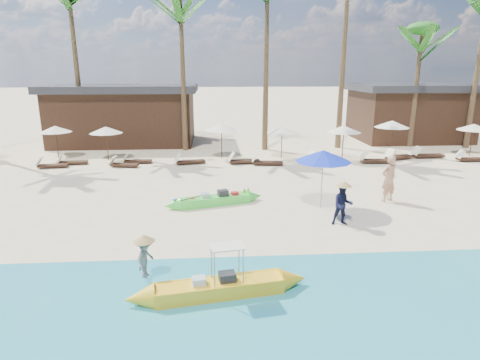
{
  "coord_description": "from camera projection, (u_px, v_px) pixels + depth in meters",
  "views": [
    {
      "loc": [
        -1.48,
        -13.34,
        5.37
      ],
      "look_at": [
        -0.42,
        2.0,
        1.14
      ],
      "focal_mm": 30.0,
      "sensor_mm": 36.0,
      "label": 1
    }
  ],
  "objects": [
    {
      "name": "tourist",
      "position": [
        389.0,
        179.0,
        16.7
      ],
      "size": [
        0.84,
        0.71,
        1.96
      ],
      "primitive_type": "imported",
      "rotation": [
        0.0,
        0.0,
        3.54
      ],
      "color": "tan",
      "rests_on": "ground"
    },
    {
      "name": "vendor_green",
      "position": [
        343.0,
        205.0,
        14.21
      ],
      "size": [
        0.78,
        0.63,
        1.5
      ],
      "primitive_type": "imported",
      "rotation": [
        0.0,
        0.0,
        -0.1
      ],
      "color": "black",
      "rests_on": "ground"
    },
    {
      "name": "palm_4",
      "position": [
        267.0,
        3.0,
        25.47
      ],
      "size": [
        2.08,
        2.08,
        11.7
      ],
      "color": "brown",
      "rests_on": "ground"
    },
    {
      "name": "lounger_6_left",
      "position": [
        242.0,
        160.0,
        23.67
      ],
      "size": [
        1.92,
        0.69,
        0.64
      ],
      "rotation": [
        0.0,
        0.0,
        0.06
      ],
      "color": "#362116",
      "rests_on": "ground"
    },
    {
      "name": "green_canoe",
      "position": [
        214.0,
        200.0,
        16.48
      ],
      "size": [
        4.56,
        1.55,
        0.59
      ],
      "rotation": [
        0.0,
        0.0,
        0.27
      ],
      "color": "#45E044",
      "rests_on": "ground"
    },
    {
      "name": "ground",
      "position": [
        255.0,
        225.0,
        14.36
      ],
      "size": [
        240.0,
        240.0,
        0.0
      ],
      "primitive_type": "plane",
      "color": "beige",
      "rests_on": "ground"
    },
    {
      "name": "resort_parasol_5",
      "position": [
        221.0,
        127.0,
        24.8
      ],
      "size": [
        2.09,
        2.09,
        2.15
      ],
      "color": "#362116",
      "rests_on": "ground"
    },
    {
      "name": "vendor_yellow",
      "position": [
        145.0,
        258.0,
        10.28
      ],
      "size": [
        0.6,
        0.77,
        1.06
      ],
      "primitive_type": "imported",
      "rotation": [
        0.0,
        0.0,
        1.22
      ],
      "color": "gray",
      "rests_on": "ground"
    },
    {
      "name": "lounger_3_right",
      "position": [
        71.0,
        162.0,
        23.45
      ],
      "size": [
        1.69,
        0.69,
        0.56
      ],
      "rotation": [
        0.0,
        0.0,
        0.11
      ],
      "color": "#362116",
      "rests_on": "ground"
    },
    {
      "name": "resort_parasol_8",
      "position": [
        392.0,
        124.0,
        25.51
      ],
      "size": [
        2.19,
        2.19,
        2.26
      ],
      "color": "#362116",
      "rests_on": "ground"
    },
    {
      "name": "resort_parasol_7",
      "position": [
        344.0,
        129.0,
        24.14
      ],
      "size": [
        2.08,
        2.08,
        2.14
      ],
      "color": "#362116",
      "rests_on": "ground"
    },
    {
      "name": "lounger_9_right",
      "position": [
        469.0,
        158.0,
        24.3
      ],
      "size": [
        1.77,
        0.59,
        0.6
      ],
      "rotation": [
        0.0,
        0.0,
        -0.03
      ],
      "color": "#362116",
      "rests_on": "ground"
    },
    {
      "name": "resort_parasol_3",
      "position": [
        55.0,
        129.0,
        24.75
      ],
      "size": [
        1.97,
        1.97,
        2.03
      ],
      "color": "#362116",
      "rests_on": "ground"
    },
    {
      "name": "lounger_8_left",
      "position": [
        398.0,
        156.0,
        24.74
      ],
      "size": [
        1.99,
        1.19,
        0.65
      ],
      "rotation": [
        0.0,
        0.0,
        0.34
      ],
      "color": "#362116",
      "rests_on": "ground"
    },
    {
      "name": "palm_3",
      "position": [
        181.0,
        18.0,
        25.58
      ],
      "size": [
        2.08,
        2.08,
        10.52
      ],
      "color": "brown",
      "rests_on": "ground"
    },
    {
      "name": "lounger_3_left",
      "position": [
        50.0,
        165.0,
        22.67
      ],
      "size": [
        1.7,
        0.67,
        0.56
      ],
      "rotation": [
        0.0,
        0.0,
        0.1
      ],
      "color": "#362116",
      "rests_on": "ground"
    },
    {
      "name": "lounger_4_left",
      "position": [
        123.0,
        164.0,
        22.88
      ],
      "size": [
        1.69,
        0.8,
        0.55
      ],
      "rotation": [
        0.0,
        0.0,
        -0.19
      ],
      "color": "#362116",
      "rests_on": "ground"
    },
    {
      "name": "blue_umbrella",
      "position": [
        323.0,
        156.0,
        15.57
      ],
      "size": [
        2.2,
        2.2,
        2.37
      ],
      "color": "#99999E",
      "rests_on": "ground"
    },
    {
      "name": "pavilion_west",
      "position": [
        125.0,
        114.0,
        30.07
      ],
      "size": [
        10.8,
        6.6,
        4.3
      ],
      "color": "#362116",
      "rests_on": "ground"
    },
    {
      "name": "resort_parasol_4",
      "position": [
        106.0,
        130.0,
        24.21
      ],
      "size": [
        2.01,
        2.01,
        2.07
      ],
      "color": "#362116",
      "rests_on": "ground"
    },
    {
      "name": "palm_6",
      "position": [
        421.0,
        44.0,
        27.3
      ],
      "size": [
        2.08,
        2.08,
        8.51
      ],
      "color": "brown",
      "rests_on": "ground"
    },
    {
      "name": "wet_sand_strip",
      "position": [
        278.0,
        303.0,
        9.55
      ],
      "size": [
        240.0,
        4.5,
        0.01
      ],
      "primitive_type": "cube",
      "color": "tan",
      "rests_on": "ground"
    },
    {
      "name": "lounger_6_right",
      "position": [
        266.0,
        162.0,
        23.34
      ],
      "size": [
        1.86,
        0.78,
        0.61
      ],
      "rotation": [
        0.0,
        0.0,
        -0.13
      ],
      "color": "#362116",
      "rests_on": "ground"
    },
    {
      "name": "lounger_9_left",
      "position": [
        426.0,
        155.0,
        25.23
      ],
      "size": [
        1.96,
        0.64,
        0.66
      ],
      "rotation": [
        0.0,
        0.0,
        0.02
      ],
      "color": "#362116",
      "rests_on": "ground"
    },
    {
      "name": "palm_2",
      "position": [
        70.0,
        8.0,
        25.72
      ],
      "size": [
        2.08,
        2.08,
        11.33
      ],
      "color": "brown",
      "rests_on": "ground"
    },
    {
      "name": "lounger_5_left",
      "position": [
        188.0,
        161.0,
        23.56
      ],
      "size": [
        1.85,
        0.92,
        0.6
      ],
      "rotation": [
        0.0,
        0.0,
        0.23
      ],
      "color": "#362116",
      "rests_on": "ground"
    },
    {
      "name": "resort_parasol_6",
      "position": [
        282.0,
        130.0,
        24.76
      ],
      "size": [
        1.91,
        1.91,
        1.97
      ],
      "color": "#362116",
      "rests_on": "ground"
    },
    {
      "name": "lounger_7_left",
      "position": [
        321.0,
        159.0,
        23.98
      ],
      "size": [
        2.01,
        0.87,
        0.66
      ],
      "rotation": [
        0.0,
        0.0,
        0.14
      ],
      "color": "#362116",
      "rests_on": "ground"
    },
    {
      "name": "lounger_7_right",
      "position": [
        374.0,
        160.0,
        23.8
      ],
      "size": [
        1.95,
        0.74,
        0.65
      ],
      "rotation": [
        0.0,
        0.0,
        -0.08
      ],
      "color": "#362116",
      "rests_on": "ground"
    },
    {
      "name": "pavilion_east",
      "position": [
        409.0,
        112.0,
        31.54
      ],
      "size": [
        8.8,
        6.6,
        4.3
      ],
      "color": "#362116",
      "rests_on": "ground"
    },
    {
      "name": "lounger_4_right",
      "position": [
        136.0,
        160.0,
        23.76
      ],
      "size": [
        1.67,
        0.54,
        0.57
      ],
      "rotation": [
        0.0,
        0.0,
        0.01
      ],
      "color": "#362116",
      "rests_on": "ground"
    },
    {
      "name": "yellow_canoe",
      "position": [
        219.0,
        288.0,
        9.82
      ],
      "size": [
        5.03,
        1.17,
        1.31
      ],
      "rotation": [
        0.0,
        0.0,
        0.17
      ],
      "color": "yellow",
      "rests_on": "ground"
    },
    {
      "name": "resort_parasol_9",
      "position": [
        474.0,
        127.0,
        25.34
      ],
      "size": [
        2.01,
        2.01,
        2.07
      ],
      "color": "#362116",
      "rests_on": "ground"
    }
  ]
}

